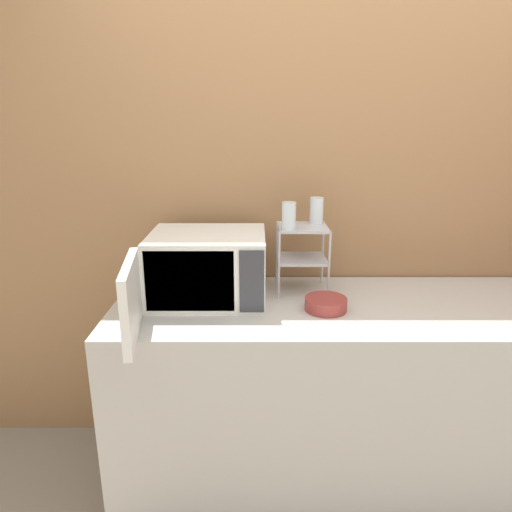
% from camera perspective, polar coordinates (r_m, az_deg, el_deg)
% --- Properties ---
extents(wall_back, '(8.00, 0.06, 2.60)m').
position_cam_1_polar(wall_back, '(2.27, 9.17, 7.19)').
color(wall_back, '#9E7047').
rests_on(wall_back, ground_plane).
extents(counter, '(1.95, 0.70, 0.90)m').
position_cam_1_polar(counter, '(2.22, 9.72, -16.75)').
color(counter, '#B7B2A8').
rests_on(counter, ground_plane).
extents(microwave, '(0.53, 0.79, 0.29)m').
position_cam_1_polar(microwave, '(1.99, -6.42, -1.46)').
color(microwave, silver).
rests_on(microwave, counter).
extents(dish_rack, '(0.23, 0.21, 0.31)m').
position_cam_1_polar(dish_rack, '(2.07, 5.82, 1.40)').
color(dish_rack, '#B2B2B7').
rests_on(dish_rack, counter).
extents(glass_front_left, '(0.06, 0.06, 0.12)m').
position_cam_1_polar(glass_front_left, '(1.97, 4.14, 5.03)').
color(glass_front_left, silver).
rests_on(glass_front_left, dish_rack).
extents(glass_back_right, '(0.06, 0.06, 0.12)m').
position_cam_1_polar(glass_back_right, '(2.10, 7.59, 5.68)').
color(glass_back_right, silver).
rests_on(glass_back_right, dish_rack).
extents(bowl, '(0.18, 0.18, 0.05)m').
position_cam_1_polar(bowl, '(1.93, 8.73, -5.97)').
color(bowl, maroon).
rests_on(bowl, counter).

